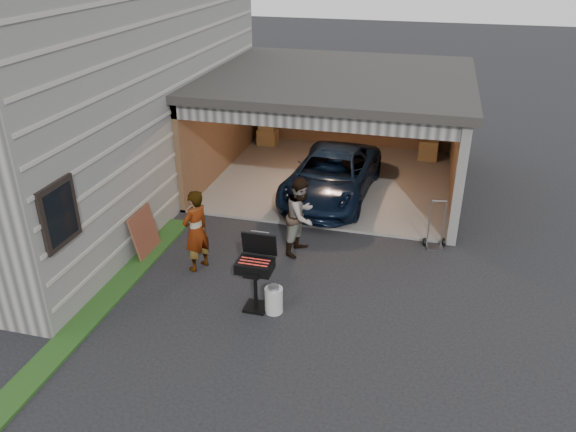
% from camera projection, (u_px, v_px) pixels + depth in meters
% --- Properties ---
extents(ground, '(80.00, 80.00, 0.00)m').
position_uv_depth(ground, '(227.00, 310.00, 10.09)').
color(ground, black).
rests_on(ground, ground).
extents(house, '(7.00, 11.00, 5.50)m').
position_uv_depth(house, '(47.00, 86.00, 13.68)').
color(house, '#474744').
rests_on(house, ground).
extents(groundcover_strip, '(0.50, 8.00, 0.06)m').
position_uv_depth(groundcover_strip, '(84.00, 322.00, 9.72)').
color(groundcover_strip, '#193814').
rests_on(groundcover_strip, ground).
extents(garage, '(6.80, 6.30, 2.90)m').
position_uv_depth(garage, '(338.00, 110.00, 14.96)').
color(garage, '#605E59').
rests_on(garage, ground).
extents(minivan, '(2.18, 4.30, 1.16)m').
position_uv_depth(minivan, '(331.00, 178.00, 14.12)').
color(minivan, black).
rests_on(minivan, ground).
extents(woman, '(0.62, 0.73, 1.70)m').
position_uv_depth(woman, '(196.00, 231.00, 11.00)').
color(woman, '#ABB6D7').
rests_on(woman, ground).
extents(man, '(0.82, 0.95, 1.68)m').
position_uv_depth(man, '(301.00, 216.00, 11.61)').
color(man, '#442C1A').
rests_on(man, ground).
extents(bbq_grill, '(0.63, 0.55, 1.40)m').
position_uv_depth(bbq_grill, '(256.00, 268.00, 9.81)').
color(bbq_grill, black).
rests_on(bbq_grill, ground).
extents(propane_tank, '(0.33, 0.33, 0.49)m').
position_uv_depth(propane_tank, '(274.00, 300.00, 9.95)').
color(propane_tank, silver).
rests_on(propane_tank, ground).
extents(plywood_panel, '(0.24, 0.88, 0.97)m').
position_uv_depth(plywood_panel, '(145.00, 233.00, 11.69)').
color(plywood_panel, '#5C2B1F').
rests_on(plywood_panel, ground).
extents(hand_truck, '(0.48, 0.41, 1.10)m').
position_uv_depth(hand_truck, '(435.00, 238.00, 12.05)').
color(hand_truck, slate).
rests_on(hand_truck, ground).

